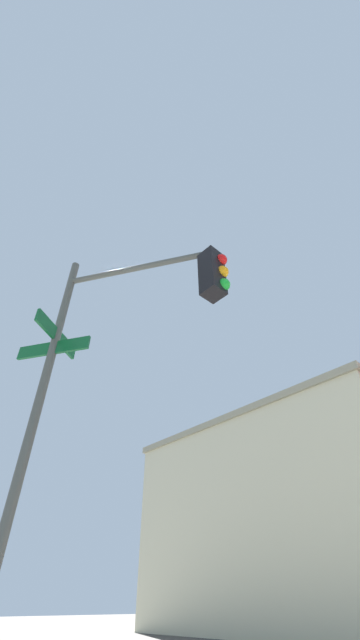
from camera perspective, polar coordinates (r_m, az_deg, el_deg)
traffic_signal_near at (r=4.80m, az=-9.14°, el=-2.88°), size 2.64×1.84×5.80m
building_stucco at (r=31.42m, az=25.40°, el=-28.45°), size 16.62×24.49×10.40m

